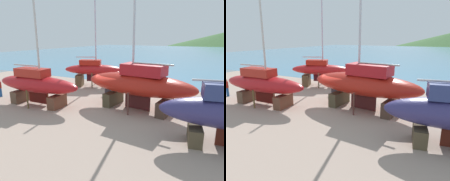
# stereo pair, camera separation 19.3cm
# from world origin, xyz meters

# --- Properties ---
(ground_plane) EXTENTS (46.70, 46.70, 0.00)m
(ground_plane) POSITION_xyz_m (0.00, -3.84, 0.00)
(ground_plane) COLOR tan
(sea_water) EXTENTS (130.07, 110.25, 0.01)m
(sea_water) POSITION_xyz_m (0.00, 62.96, 0.00)
(sea_water) COLOR teal
(sea_water) RESTS_ON ground
(sailboat_mid_port) EXTENTS (8.14, 2.53, 13.03)m
(sailboat_mid_port) POSITION_xyz_m (-5.26, -3.02, 1.82)
(sailboat_mid_port) COLOR brown
(sailboat_mid_port) RESTS_ON ground
(sailboat_small_center) EXTENTS (9.26, 3.66, 12.87)m
(sailboat_small_center) POSITION_xyz_m (2.71, -0.21, 2.07)
(sailboat_small_center) COLOR #49412D
(sailboat_small_center) RESTS_ON ground
(sailboat_far_slipway) EXTENTS (6.84, 4.41, 9.84)m
(sailboat_far_slipway) POSITION_xyz_m (-4.80, 5.01, 1.87)
(sailboat_far_slipway) COLOR brown
(sailboat_far_slipway) RESTS_ON ground
(worker) EXTENTS (0.50, 0.39, 1.70)m
(worker) POSITION_xyz_m (-10.36, -2.94, 0.88)
(worker) COLOR #1D4C8B
(worker) RESTS_ON ground
(barrel_tipped_right) EXTENTS (0.71, 0.71, 0.93)m
(barrel_tipped_right) POSITION_xyz_m (8.15, 2.85, 0.47)
(barrel_tipped_right) COLOR #5A2B16
(barrel_tipped_right) RESTS_ON ground
(barrel_rust_far) EXTENTS (0.66, 0.66, 0.92)m
(barrel_rust_far) POSITION_xyz_m (-1.50, 2.52, 0.46)
(barrel_rust_far) COLOR #27262D
(barrel_rust_far) RESTS_ON ground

